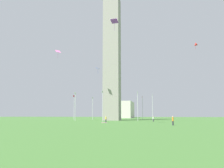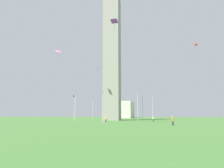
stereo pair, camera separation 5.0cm
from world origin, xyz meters
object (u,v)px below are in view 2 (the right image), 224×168
(flagpole_s, at_px, (119,107))
(flagpole_nw, at_px, (75,105))
(person_yellow_shirt, at_px, (106,119))
(obelisk_monument, at_px, (112,49))
(flagpole_se, at_px, (142,107))
(flagpole_sw, at_px, (93,107))
(kite_red_delta, at_px, (195,45))
(flagpole_n, at_px, (102,104))
(person_orange_shirt, at_px, (173,121))
(kite_purple_diamond, at_px, (114,21))
(flagpole_w, at_px, (74,106))
(flagpole_e, at_px, (152,106))
(distant_building, at_px, (123,110))
(person_white_shirt, at_px, (153,119))
(kite_pink_diamond, at_px, (58,52))
(flagpole_ne, at_px, (138,105))
(kite_blue_diamond, at_px, (98,69))
(picnic_blanket_near_first_person, at_px, (104,123))

(flagpole_s, distance_m, flagpole_nw, 26.13)
(person_yellow_shirt, bearing_deg, obelisk_monument, 22.26)
(flagpole_se, bearing_deg, person_yellow_shirt, -12.61)
(flagpole_sw, distance_m, kite_red_delta, 45.42)
(flagpole_n, distance_m, flagpole_s, 28.29)
(person_orange_shirt, distance_m, kite_purple_diamond, 24.93)
(kite_purple_diamond, distance_m, kite_red_delta, 34.13)
(kite_purple_diamond, bearing_deg, flagpole_nw, -143.22)
(flagpole_se, relative_size, kite_red_delta, 4.40)
(flagpole_w, bearing_deg, flagpole_e, 90.00)
(kite_red_delta, relative_size, distant_building, 0.10)
(flagpole_w, relative_size, person_yellow_shirt, 5.48)
(person_white_shirt, bearing_deg, kite_pink_diamond, 32.53)
(obelisk_monument, xyz_separation_m, kite_pink_diamond, (13.10, -15.11, -3.42))
(flagpole_ne, xyz_separation_m, flagpole_se, (-20.00, 0.00, 0.00))
(obelisk_monument, height_order, flagpole_nw, obelisk_monument)
(flagpole_ne, distance_m, distant_building, 74.13)
(flagpole_se, bearing_deg, kite_blue_diamond, -37.58)
(obelisk_monument, distance_m, person_white_shirt, 31.22)
(flagpole_se, distance_m, person_white_shirt, 22.83)
(kite_purple_diamond, height_order, kite_red_delta, kite_red_delta)
(flagpole_ne, distance_m, kite_blue_diamond, 18.27)
(person_yellow_shirt, distance_m, kite_blue_diamond, 22.86)
(obelisk_monument, height_order, flagpole_sw, obelisk_monument)
(kite_red_delta, bearing_deg, kite_pink_diamond, -80.81)
(obelisk_monument, bearing_deg, kite_purple_diamond, 12.31)
(flagpole_n, distance_m, picnic_blanket_near_first_person, 11.53)
(flagpole_sw, bearing_deg, kite_purple_diamond, 21.81)
(kite_pink_diamond, height_order, picnic_blanket_near_first_person, kite_pink_diamond)
(picnic_blanket_near_first_person, bearing_deg, flagpole_n, -163.83)
(obelisk_monument, relative_size, person_orange_shirt, 29.18)
(flagpole_se, height_order, person_orange_shirt, flagpole_se)
(flagpole_n, relative_size, flagpole_sw, 1.00)
(flagpole_se, height_order, person_yellow_shirt, flagpole_se)
(flagpole_sw, bearing_deg, person_white_shirt, 48.33)
(flagpole_ne, distance_m, flagpole_nw, 20.00)
(person_white_shirt, bearing_deg, obelisk_monument, -8.87)
(flagpole_e, xyz_separation_m, flagpole_w, (-0.00, -28.29, 0.00))
(obelisk_monument, bearing_deg, picnic_blanket_near_first_person, 6.83)
(flagpole_se, bearing_deg, distant_building, -163.37)
(flagpole_se, relative_size, person_orange_shirt, 5.24)
(flagpole_s, bearing_deg, person_yellow_shirt, 4.49)
(flagpole_e, distance_m, person_yellow_shirt, 25.10)
(flagpole_n, relative_size, picnic_blanket_near_first_person, 5.11)
(person_orange_shirt, bearing_deg, kite_red_delta, -51.03)
(distant_building, bearing_deg, person_yellow_shirt, 5.75)
(flagpole_sw, distance_m, kite_blue_diamond, 22.21)
(person_orange_shirt, bearing_deg, flagpole_w, 8.47)
(flagpole_s, relative_size, person_yellow_shirt, 5.48)
(flagpole_nw, height_order, picnic_blanket_near_first_person, flagpole_nw)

